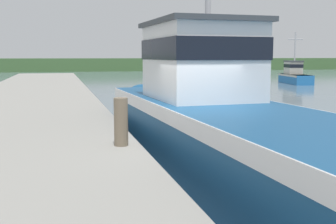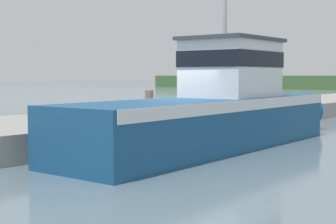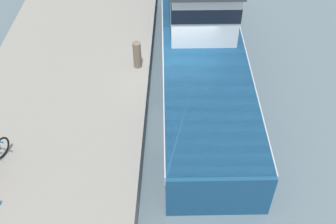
% 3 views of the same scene
% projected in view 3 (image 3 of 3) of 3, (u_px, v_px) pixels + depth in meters
% --- Properties ---
extents(ground_plane, '(320.00, 320.00, 0.00)m').
position_uv_depth(ground_plane, '(180.00, 84.00, 15.90)').
color(ground_plane, slate).
extents(dock_pier, '(5.83, 80.00, 0.81)m').
position_uv_depth(dock_pier, '(72.00, 73.00, 15.70)').
color(dock_pier, gray).
rests_on(dock_pier, ground_plane).
extents(fishing_boat_main, '(3.46, 13.79, 8.49)m').
position_uv_depth(fishing_boat_main, '(202.00, 44.00, 15.58)').
color(fishing_boat_main, navy).
rests_on(fishing_boat_main, ground_plane).
extents(mooring_post, '(0.30, 0.30, 1.02)m').
position_uv_depth(mooring_post, '(137.00, 55.00, 15.00)').
color(mooring_post, '#756651').
rests_on(mooring_post, dock_pier).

